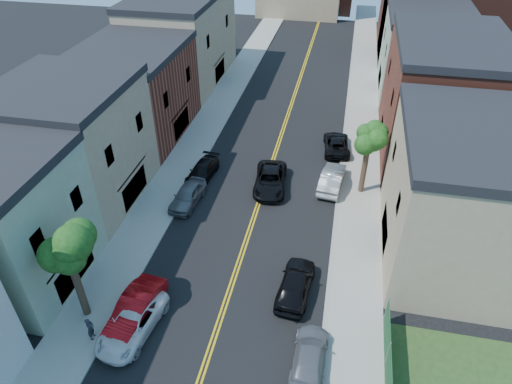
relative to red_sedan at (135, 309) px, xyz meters
The scene contains 22 objects.
sidewalk_left 25.88m from the red_sedan, 96.77° to the left, with size 3.20×100.00×0.15m, color gray.
sidewalk_right 28.69m from the red_sedan, 63.60° to the left, with size 3.20×100.00×0.15m, color gray.
curb_left 25.74m from the red_sedan, 92.89° to the left, with size 0.30×100.00×0.15m, color gray.
curb_right 27.96m from the red_sedan, 66.82° to the left, with size 0.30×100.00×0.15m, color gray.
bldg_left_tan_near 14.54m from the red_sedan, 130.55° to the left, with size 9.00×10.00×9.00m, color #998466.
bldg_left_brick 23.76m from the red_sedan, 112.87° to the left, with size 9.00×12.00×8.00m, color brown.
bldg_left_tan_far 37.05m from the red_sedan, 104.38° to the left, with size 9.00×16.00×9.50m, color #998466.
bldg_right_tan 21.51m from the red_sedan, 27.21° to the left, with size 9.00×12.00×9.00m, color #998466.
bldg_right_brick 30.56m from the red_sedan, 51.49° to the left, with size 9.00×14.00×10.00m, color brown.
bldg_right_palegrn 42.28m from the red_sedan, 63.43° to the left, with size 9.00×12.00×8.50m, color gray.
tree_left_mid 6.51m from the red_sedan, behind, with size 5.20×5.20×9.29m.
tree_right_far 20.83m from the red_sedan, 50.87° to the left, with size 4.40×4.40×8.03m.
red_sedan is the anchor object (origin of this frame).
white_pickup 0.90m from the red_sedan, 78.74° to the right, with size 2.38×5.15×1.43m, color silver.
grey_car_left 11.44m from the red_sedan, 93.25° to the left, with size 1.78×4.43×1.51m, color #5B5D62.
black_car_left 15.14m from the red_sedan, 92.23° to the left, with size 1.82×4.47×1.30m, color black.
grey_car_right 10.39m from the red_sedan, ahead, with size 1.81×4.45×1.29m, color slate.
black_car_right 9.74m from the red_sedan, 23.60° to the left, with size 1.94×4.81×1.64m, color black.
silver_car_right 19.04m from the red_sedan, 57.07° to the left, with size 1.71×4.89×1.61m, color #A5A9AD.
dark_car_right_far 24.35m from the red_sedan, 64.84° to the left, with size 2.26×4.90×1.36m, color black.
black_suv_lane 15.78m from the red_sedan, 70.17° to the left, with size 2.50×5.43×1.51m, color black.
pedestrian_left 2.61m from the red_sedan, 135.01° to the right, with size 0.57×0.37×1.56m, color #24242C.
Camera 1 is at (5.61, -1.30, 22.09)m, focal length 31.90 mm.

